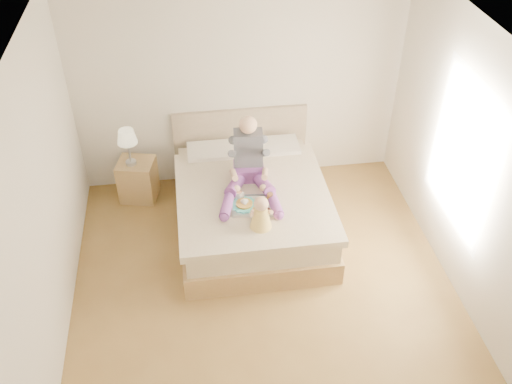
{
  "coord_description": "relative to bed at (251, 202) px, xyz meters",
  "views": [
    {
      "loc": [
        -0.67,
        -4.07,
        4.55
      ],
      "look_at": [
        0.01,
        0.71,
        0.76
      ],
      "focal_mm": 40.0,
      "sensor_mm": 36.0,
      "label": 1
    }
  ],
  "objects": [
    {
      "name": "tray",
      "position": [
        -0.03,
        -0.43,
        0.32
      ],
      "size": [
        0.5,
        0.41,
        0.13
      ],
      "rotation": [
        0.0,
        0.0,
        -0.11
      ],
      "color": "#B7B9BE",
      "rests_on": "bed"
    },
    {
      "name": "room",
      "position": [
        0.08,
        -1.08,
        1.19
      ],
      "size": [
        4.02,
        4.22,
        2.71
      ],
      "color": "brown",
      "rests_on": "ground"
    },
    {
      "name": "lamp",
      "position": [
        -1.38,
        0.67,
        0.58
      ],
      "size": [
        0.23,
        0.23,
        0.48
      ],
      "color": "#B7B9BE",
      "rests_on": "nightstand"
    },
    {
      "name": "nightstand",
      "position": [
        -1.33,
        0.71,
        -0.05
      ],
      "size": [
        0.51,
        0.48,
        0.53
      ],
      "rotation": [
        0.0,
        0.0,
        -0.23
      ],
      "color": "olive",
      "rests_on": "ground"
    },
    {
      "name": "adult",
      "position": [
        -0.02,
        -0.01,
        0.53
      ],
      "size": [
        0.69,
        1.0,
        0.81
      ],
      "rotation": [
        0.0,
        0.0,
        -0.09
      ],
      "color": "#6C3380",
      "rests_on": "bed"
    },
    {
      "name": "baby",
      "position": [
        0.0,
        -0.76,
        0.45
      ],
      "size": [
        0.25,
        0.34,
        0.38
      ],
      "rotation": [
        0.0,
        0.0,
        0.07
      ],
      "color": "#E5BB48",
      "rests_on": "bed"
    },
    {
      "name": "bed",
      "position": [
        0.0,
        0.0,
        0.0
      ],
      "size": [
        1.7,
        2.18,
        1.0
      ],
      "color": "olive",
      "rests_on": "ground"
    }
  ]
}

